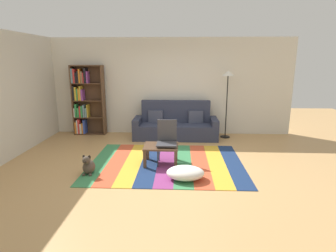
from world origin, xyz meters
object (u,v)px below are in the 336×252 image
at_px(bookshelf, 85,100).
at_px(coffee_table, 161,149).
at_px(standing_lamp, 228,82).
at_px(folding_chair, 167,138).
at_px(pouf, 185,173).
at_px(tv_remote, 165,144).
at_px(dog, 88,166).
at_px(couch, 176,126).

height_order(bookshelf, coffee_table, bookshelf).
bearing_deg(standing_lamp, folding_chair, -127.00).
bearing_deg(pouf, standing_lamp, 67.92).
relative_size(coffee_table, pouf, 1.02).
xyz_separation_m(bookshelf, pouf, (2.81, -3.04, -0.86)).
height_order(tv_remote, folding_chair, folding_chair).
xyz_separation_m(dog, folding_chair, (1.44, 0.65, 0.37)).
relative_size(pouf, folding_chair, 0.75).
relative_size(bookshelf, coffee_table, 2.83).
bearing_deg(dog, bookshelf, 109.28).
bearing_deg(coffee_table, dog, -156.68).
height_order(couch, pouf, couch).
distance_m(dog, folding_chair, 1.62).
relative_size(couch, folding_chair, 2.51).
bearing_deg(dog, pouf, -5.44).
bearing_deg(bookshelf, tv_remote, -42.72).
relative_size(dog, standing_lamp, 0.22).
bearing_deg(pouf, couch, 94.69).
bearing_deg(bookshelf, folding_chair, -42.25).
bearing_deg(folding_chair, tv_remote, -167.85).
distance_m(pouf, tv_remote, 0.96).
bearing_deg(tv_remote, folding_chair, -28.57).
bearing_deg(pouf, bookshelf, 132.79).
height_order(bookshelf, pouf, bookshelf).
distance_m(dog, standing_lamp, 4.21).
distance_m(couch, coffee_table, 2.03).
relative_size(coffee_table, dog, 1.74).
distance_m(tv_remote, folding_chair, 0.13).
relative_size(standing_lamp, folding_chair, 2.03).
bearing_deg(coffee_table, folding_chair, 33.14).
xyz_separation_m(standing_lamp, folding_chair, (-1.52, -2.02, -0.99)).
bearing_deg(couch, coffee_table, -97.38).
bearing_deg(tv_remote, coffee_table, -162.56).
bearing_deg(standing_lamp, coffee_table, -128.03).
distance_m(bookshelf, pouf, 4.23).
xyz_separation_m(couch, standing_lamp, (1.38, 0.08, 1.19)).
bearing_deg(pouf, tv_remote, 116.60).
bearing_deg(bookshelf, dog, -70.72).
height_order(pouf, folding_chair, folding_chair).
distance_m(pouf, folding_chair, 0.99).
xyz_separation_m(couch, bookshelf, (-2.59, 0.28, 0.65)).
relative_size(couch, bookshelf, 1.16).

